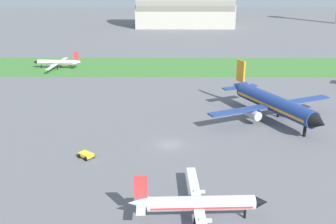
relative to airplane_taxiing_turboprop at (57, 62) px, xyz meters
The scene contains 7 objects.
ground_plane 69.72m from the airplane_taxiing_turboprop, 59.08° to the right, with size 600.00×600.00×0.00m, color slate.
grass_taxiway_strip 35.99m from the airplane_taxiing_turboprop, ahead, with size 360.00×28.00×0.08m, color #3D7533.
airplane_taxiing_turboprop is the anchor object (origin of this frame).
airplane_midfield_jet 73.66m from the airplane_taxiing_turboprop, 39.66° to the right, with size 27.34×27.22×10.35m.
airplane_foreground_turboprop 91.48m from the airplane_taxiing_turboprop, 64.51° to the right, with size 17.23×20.13×6.03m.
baggage_cart_near_gate 68.99m from the airplane_taxiing_turboprop, 71.31° to the right, with size 2.95×2.87×0.90m.
hangar_distant 115.52m from the airplane_taxiing_turboprop, 67.72° to the left, with size 53.61×27.46×28.71m.
Camera 1 is at (0.18, -65.79, 28.84)m, focal length 43.24 mm.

